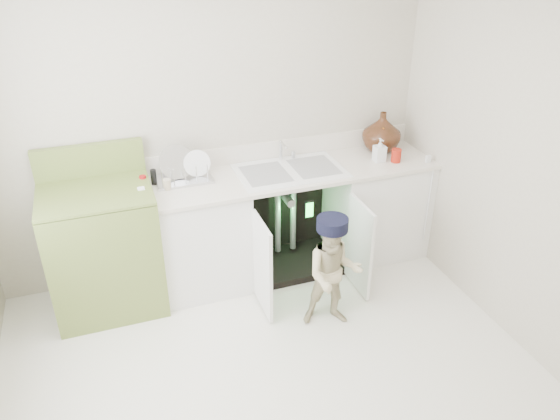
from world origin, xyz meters
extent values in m
plane|color=beige|center=(0.00, 0.00, 0.00)|extent=(3.50, 3.50, 0.00)
cube|color=#BEB7A3|center=(0.00, 1.50, 1.25)|extent=(3.50, 2.50, 0.02)
cube|color=#BEB7A3|center=(1.75, 0.00, 1.25)|extent=(2.50, 3.00, 0.02)
cube|color=white|center=(-0.25, 1.20, 0.43)|extent=(0.80, 0.60, 0.86)
cube|color=white|center=(1.35, 1.20, 0.43)|extent=(0.80, 0.60, 0.86)
cube|color=black|center=(0.55, 1.47, 0.43)|extent=(0.80, 0.06, 0.86)
cube|color=black|center=(0.55, 1.20, 0.03)|extent=(0.80, 0.60, 0.06)
cylinder|color=gray|center=(0.48, 1.30, 0.45)|extent=(0.05, 0.05, 0.70)
cylinder|color=gray|center=(0.62, 1.30, 0.45)|extent=(0.05, 0.05, 0.70)
cylinder|color=gray|center=(0.55, 1.25, 0.62)|extent=(0.07, 0.18, 0.07)
cube|color=white|center=(0.15, 0.70, 0.40)|extent=(0.03, 0.40, 0.76)
cube|color=white|center=(0.95, 0.70, 0.40)|extent=(0.02, 0.40, 0.76)
cube|color=white|center=(0.55, 1.20, 0.89)|extent=(2.44, 0.64, 0.03)
cube|color=white|center=(0.55, 1.49, 0.98)|extent=(2.44, 0.02, 0.15)
cube|color=white|center=(0.55, 1.20, 0.90)|extent=(0.85, 0.55, 0.02)
cube|color=gray|center=(0.34, 1.20, 0.91)|extent=(0.34, 0.40, 0.01)
cube|color=gray|center=(0.76, 1.20, 0.91)|extent=(0.34, 0.40, 0.01)
cylinder|color=silver|center=(0.55, 1.42, 0.99)|extent=(0.03, 0.03, 0.17)
cylinder|color=silver|center=(0.55, 1.36, 1.06)|extent=(0.02, 0.14, 0.02)
cylinder|color=silver|center=(0.66, 1.42, 0.94)|extent=(0.04, 0.04, 0.06)
cylinder|color=silver|center=(1.68, 0.89, 0.55)|extent=(0.01, 0.01, 0.70)
cube|color=silver|center=(1.68, 0.98, 0.93)|extent=(0.04, 0.02, 0.06)
cube|color=silver|center=(-0.28, 1.32, 0.91)|extent=(0.43, 0.28, 0.02)
cylinder|color=silver|center=(-0.32, 1.34, 0.99)|extent=(0.26, 0.10, 0.26)
cylinder|color=white|center=(-0.17, 1.32, 0.98)|extent=(0.21, 0.05, 0.21)
cylinder|color=silver|center=(-0.45, 1.22, 0.98)|extent=(0.01, 0.01, 0.12)
cylinder|color=silver|center=(-0.37, 1.22, 0.98)|extent=(0.01, 0.01, 0.12)
cylinder|color=silver|center=(-0.28, 1.22, 0.98)|extent=(0.01, 0.01, 0.12)
cylinder|color=silver|center=(-0.20, 1.22, 0.98)|extent=(0.01, 0.01, 0.12)
cylinder|color=silver|center=(-0.11, 1.22, 0.98)|extent=(0.01, 0.01, 0.12)
imported|color=#4C2215|center=(1.43, 1.34, 1.07)|extent=(0.33, 0.33, 0.34)
imported|color=orange|center=(1.40, 1.30, 1.02)|extent=(0.09, 0.09, 0.24)
imported|color=silver|center=(1.31, 1.14, 1.00)|extent=(0.09, 0.09, 0.20)
cylinder|color=#AC1D0E|center=(1.44, 1.08, 0.96)|extent=(0.08, 0.08, 0.11)
cylinder|color=#AD0E12|center=(-0.59, 1.28, 0.95)|extent=(0.05, 0.05, 0.10)
cylinder|color=#C2AF8E|center=(-0.42, 1.20, 0.94)|extent=(0.06, 0.06, 0.08)
cylinder|color=black|center=(-0.50, 1.32, 0.96)|extent=(0.04, 0.04, 0.12)
cube|color=white|center=(-0.62, 1.10, 0.95)|extent=(0.05, 0.05, 0.09)
cube|color=olive|center=(-0.94, 1.18, 0.48)|extent=(0.79, 0.65, 0.96)
cube|color=olive|center=(-0.94, 1.18, 0.97)|extent=(0.79, 0.65, 0.02)
cube|color=olive|center=(-0.94, 1.46, 1.10)|extent=(0.79, 0.06, 0.25)
cylinder|color=black|center=(-1.14, 1.02, 0.97)|extent=(0.18, 0.18, 0.02)
cylinder|color=silver|center=(-1.14, 1.02, 0.98)|extent=(0.21, 0.21, 0.01)
cylinder|color=black|center=(-1.14, 1.33, 0.97)|extent=(0.18, 0.18, 0.02)
cylinder|color=silver|center=(-1.14, 1.33, 0.98)|extent=(0.21, 0.21, 0.01)
cylinder|color=black|center=(-0.74, 1.02, 0.97)|extent=(0.18, 0.18, 0.02)
cylinder|color=silver|center=(-0.74, 1.02, 0.98)|extent=(0.21, 0.21, 0.01)
cylinder|color=black|center=(-0.74, 1.33, 0.97)|extent=(0.18, 0.18, 0.02)
cylinder|color=silver|center=(-0.74, 1.33, 0.98)|extent=(0.21, 0.21, 0.01)
imported|color=beige|center=(0.59, 0.40, 0.43)|extent=(0.49, 0.43, 0.86)
cylinder|color=black|center=(0.59, 0.40, 0.83)|extent=(0.27, 0.27, 0.09)
cube|color=black|center=(0.61, 0.49, 0.80)|extent=(0.19, 0.13, 0.01)
cube|color=black|center=(0.58, 0.86, 0.72)|extent=(0.07, 0.01, 0.14)
cube|color=#26F23F|center=(0.58, 0.85, 0.72)|extent=(0.06, 0.00, 0.12)
camera|label=1|loc=(-0.85, -2.50, 2.71)|focal=35.00mm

